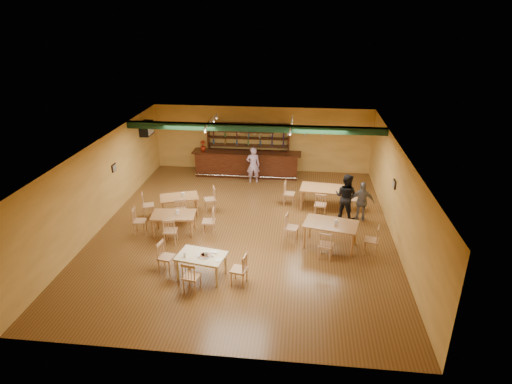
# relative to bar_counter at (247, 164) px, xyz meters

# --- Properties ---
(floor) EXTENTS (12.00, 12.00, 0.00)m
(floor) POSITION_rel_bar_counter_xyz_m (0.61, -5.15, -0.56)
(floor) COLOR brown
(floor) RESTS_ON ground
(ceiling_beam) EXTENTS (10.00, 0.30, 0.25)m
(ceiling_beam) POSITION_rel_bar_counter_xyz_m (0.61, -2.35, 2.31)
(ceiling_beam) COLOR black
(ceiling_beam) RESTS_ON ceiling
(track_rail_left) EXTENTS (0.05, 2.50, 0.05)m
(track_rail_left) POSITION_rel_bar_counter_xyz_m (-1.19, -1.75, 2.38)
(track_rail_left) COLOR silver
(track_rail_left) RESTS_ON ceiling
(track_rail_right) EXTENTS (0.05, 2.50, 0.05)m
(track_rail_right) POSITION_rel_bar_counter_xyz_m (2.01, -1.75, 2.38)
(track_rail_right) COLOR silver
(track_rail_right) RESTS_ON ceiling
(ac_unit) EXTENTS (0.34, 0.70, 0.48)m
(ac_unit) POSITION_rel_bar_counter_xyz_m (-4.19, -0.95, 1.79)
(ac_unit) COLOR silver
(ac_unit) RESTS_ON wall_left
(picture_left) EXTENTS (0.04, 0.34, 0.28)m
(picture_left) POSITION_rel_bar_counter_xyz_m (-4.36, -4.15, 1.14)
(picture_left) COLOR black
(picture_left) RESTS_ON wall_left
(picture_right) EXTENTS (0.04, 0.34, 0.28)m
(picture_right) POSITION_rel_bar_counter_xyz_m (5.58, -4.65, 1.14)
(picture_right) COLOR black
(picture_right) RESTS_ON wall_right
(bar_counter) EXTENTS (4.89, 0.85, 1.13)m
(bar_counter) POSITION_rel_bar_counter_xyz_m (0.00, 0.00, 0.00)
(bar_counter) COLOR black
(bar_counter) RESTS_ON ground
(back_bar_hutch) EXTENTS (3.78, 0.40, 2.28)m
(back_bar_hutch) POSITION_rel_bar_counter_xyz_m (0.00, 0.63, 0.57)
(back_bar_hutch) COLOR black
(back_bar_hutch) RESTS_ON ground
(poinsettia) EXTENTS (0.33, 0.33, 0.46)m
(poinsettia) POSITION_rel_bar_counter_xyz_m (-1.99, 0.00, 0.79)
(poinsettia) COLOR maroon
(poinsettia) RESTS_ON bar_counter
(dining_table_a) EXTENTS (1.58, 1.25, 0.69)m
(dining_table_a) POSITION_rel_bar_counter_xyz_m (-1.97, -4.21, -0.22)
(dining_table_a) COLOR #9D6D37
(dining_table_a) RESTS_ON ground
(dining_table_b) EXTENTS (1.75, 1.17, 0.82)m
(dining_table_b) POSITION_rel_bar_counter_xyz_m (3.31, -3.10, -0.15)
(dining_table_b) COLOR #9D6D37
(dining_table_b) RESTS_ON ground
(dining_table_c) EXTENTS (1.53, 1.01, 0.72)m
(dining_table_c) POSITION_rel_bar_counter_xyz_m (-1.73, -5.73, -0.20)
(dining_table_c) COLOR #9D6D37
(dining_table_c) RESTS_ON ground
(dining_table_d) EXTENTS (1.84, 1.33, 0.83)m
(dining_table_d) POSITION_rel_bar_counter_xyz_m (3.48, -6.04, -0.15)
(dining_table_d) COLOR #9D6D37
(dining_table_d) RESTS_ON ground
(near_table) EXTENTS (1.47, 1.09, 0.71)m
(near_table) POSITION_rel_bar_counter_xyz_m (-0.22, -8.19, -0.21)
(near_table) COLOR tan
(near_table) RESTS_ON ground
(pizza_tray) EXTENTS (0.43, 0.43, 0.01)m
(pizza_tray) POSITION_rel_bar_counter_xyz_m (-0.12, -8.19, 0.16)
(pizza_tray) COLOR silver
(pizza_tray) RESTS_ON near_table
(parmesan_shaker) EXTENTS (0.09, 0.09, 0.11)m
(parmesan_shaker) POSITION_rel_bar_counter_xyz_m (-0.65, -8.33, 0.20)
(parmesan_shaker) COLOR #EAE5C6
(parmesan_shaker) RESTS_ON near_table
(napkin_stack) EXTENTS (0.22, 0.17, 0.03)m
(napkin_stack) POSITION_rel_bar_counter_xyz_m (0.12, -8.00, 0.16)
(napkin_stack) COLOR white
(napkin_stack) RESTS_ON near_table
(pizza_server) EXTENTS (0.30, 0.28, 0.00)m
(pizza_server) POSITION_rel_bar_counter_xyz_m (0.02, -8.14, 0.17)
(pizza_server) COLOR silver
(pizza_server) RESTS_ON pizza_tray
(side_plate) EXTENTS (0.26, 0.26, 0.01)m
(side_plate) POSITION_rel_bar_counter_xyz_m (0.31, -8.38, 0.16)
(side_plate) COLOR white
(side_plate) RESTS_ON near_table
(patron_bar) EXTENTS (0.64, 0.48, 1.61)m
(patron_bar) POSITION_rel_bar_counter_xyz_m (0.39, -0.83, 0.24)
(patron_bar) COLOR #8C52B2
(patron_bar) RESTS_ON ground
(patron_right_a) EXTENTS (1.03, 0.96, 1.70)m
(patron_right_a) POSITION_rel_bar_counter_xyz_m (4.11, -3.90, 0.28)
(patron_right_a) COLOR black
(patron_right_a) RESTS_ON ground
(patron_right_b) EXTENTS (0.89, 0.45, 1.47)m
(patron_right_b) POSITION_rel_bar_counter_xyz_m (4.68, -4.04, 0.17)
(patron_right_b) COLOR slate
(patron_right_b) RESTS_ON ground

